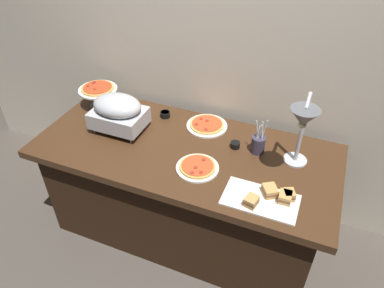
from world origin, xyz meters
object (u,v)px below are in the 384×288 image
Objects in this scene: sandwich_platter at (267,198)px; sauce_cup_near at (165,114)px; pizza_plate_raised_stand at (98,91)px; sauce_cup_far at (235,145)px; pizza_plate_front at (207,125)px; heat_lamp at (303,123)px; pizza_plate_center at (197,167)px; utensil_holder at (258,144)px; chafing_dish at (118,111)px.

sandwich_platter is 5.64× the size of sauce_cup_near.
sauce_cup_far is at bearing -5.49° from pizza_plate_raised_stand.
sauce_cup_far is (-0.29, 0.37, 0.00)m from sandwich_platter.
sauce_cup_far reaches higher than pizza_plate_front.
pizza_plate_front is at bearing 3.05° from pizza_plate_raised_stand.
sauce_cup_far is (-0.37, 0.13, -0.34)m from heat_lamp.
pizza_plate_front is 4.55× the size of sauce_cup_far.
sauce_cup_near is at bearing 165.06° from sauce_cup_far.
pizza_plate_center is at bearing -22.47° from pizza_plate_raised_stand.
utensil_holder is (0.28, 0.29, 0.05)m from pizza_plate_center.
pizza_plate_center is at bearing 167.59° from sandwich_platter.
pizza_plate_center is at bearing -15.60° from chafing_dish.
chafing_dish reaches higher than sauce_cup_near.
utensil_holder is at bearing -11.24° from sauce_cup_near.
heat_lamp is at bearing -30.56° from utensil_holder.
utensil_holder is (-0.15, 0.38, 0.04)m from sandwich_platter.
pizza_plate_raised_stand is (-0.92, 0.38, 0.11)m from pizza_plate_center.
heat_lamp reaches higher than pizza_plate_center.
pizza_plate_raised_stand is 0.70× the size of sandwich_platter.
heat_lamp is 7.76× the size of sauce_cup_far.
chafing_dish is 0.35m from sauce_cup_near.
sauce_cup_near is (0.51, 0.05, -0.10)m from pizza_plate_raised_stand.
sauce_cup_near is 0.58m from sauce_cup_far.
sauce_cup_far is at bearing 161.21° from heat_lamp.
heat_lamp reaches higher than pizza_plate_front.
pizza_plate_raised_stand is 1.21m from utensil_holder.
heat_lamp is 1.88× the size of pizza_plate_center.
heat_lamp is 0.64m from pizza_plate_center.
sandwich_platter is 1.74× the size of utensil_holder.
chafing_dish is 0.72× the size of heat_lamp.
chafing_dish reaches higher than pizza_plate_front.
chafing_dish is 0.78m from sauce_cup_far.
chafing_dish is 4.87× the size of sauce_cup_near.
chafing_dish is 1.36× the size of pizza_plate_center.
sauce_cup_near is (-0.41, 0.43, 0.01)m from pizza_plate_center.
pizza_plate_front is 0.74m from sandwich_platter.
sandwich_platter is at bearing -14.30° from chafing_dish.
sandwich_platter reaches higher than sauce_cup_far.
sauce_cup_near is at bearing 168.76° from utensil_holder.
utensil_holder reaches higher than pizza_plate_center.
sandwich_platter reaches higher than pizza_plate_center.
pizza_plate_center is 0.41m from utensil_holder.
utensil_holder reaches higher than pizza_plate_raised_stand.
pizza_plate_center is at bearing -134.65° from utensil_holder.
sauce_cup_far reaches higher than pizza_plate_center.
chafing_dish is 0.36m from pizza_plate_raised_stand.
pizza_plate_raised_stand is at bearing 170.95° from heat_lamp.
chafing_dish is 0.60m from pizza_plate_front.
sandwich_platter is at bearing -19.38° from pizza_plate_raised_stand.
chafing_dish is 5.61× the size of sauce_cup_far.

